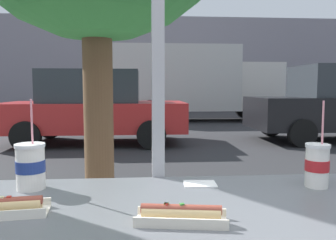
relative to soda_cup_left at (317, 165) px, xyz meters
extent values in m
plane|color=#2D2D30|center=(-0.57, 8.14, -1.04)|extent=(60.00, 60.00, 0.00)
cube|color=#B2ADA3|center=(-0.57, 1.74, -0.99)|extent=(16.00, 2.80, 0.11)
cube|color=#404245|center=(-0.57, 0.16, -0.09)|extent=(2.02, 0.02, 0.02)
cube|color=gray|center=(-0.57, 18.54, 1.66)|extent=(28.00, 1.20, 5.40)
cylinder|color=white|center=(0.00, 0.00, -0.01)|extent=(0.08, 0.08, 0.15)
cylinder|color=red|center=(0.00, 0.00, 0.00)|extent=(0.08, 0.08, 0.04)
cylinder|color=black|center=(0.00, 0.00, 0.06)|extent=(0.07, 0.07, 0.01)
cylinder|color=white|center=(0.00, 0.00, 0.07)|extent=(0.09, 0.09, 0.01)
cylinder|color=pink|center=(0.01, -0.01, 0.13)|extent=(0.02, 0.03, 0.20)
cylinder|color=white|center=(-1.03, 0.05, -0.01)|extent=(0.10, 0.10, 0.15)
cylinder|color=navy|center=(-1.03, 0.05, 0.00)|extent=(0.10, 0.10, 0.04)
cylinder|color=black|center=(-1.03, 0.05, 0.07)|extent=(0.09, 0.09, 0.01)
cylinder|color=white|center=(-1.03, 0.05, 0.08)|extent=(0.10, 0.10, 0.01)
cylinder|color=pink|center=(-1.02, 0.04, 0.14)|extent=(0.01, 0.03, 0.20)
cube|color=silver|center=(-1.04, -0.20, -0.08)|extent=(0.27, 0.12, 0.01)
cube|color=silver|center=(-1.04, -0.15, -0.07)|extent=(0.26, 0.04, 0.03)
cube|color=red|center=(-1.01, -0.20, -0.03)|extent=(0.01, 0.01, 0.01)
cube|color=beige|center=(-1.03, -0.20, -0.03)|extent=(0.01, 0.01, 0.01)
cube|color=beige|center=(-0.53, -0.29, -0.08)|extent=(0.25, 0.11, 0.01)
cube|color=beige|center=(-0.54, -0.33, -0.07)|extent=(0.24, 0.04, 0.03)
cube|color=beige|center=(-0.52, -0.25, -0.07)|extent=(0.24, 0.04, 0.03)
cylinder|color=#DBB77A|center=(-0.53, -0.29, -0.06)|extent=(0.21, 0.07, 0.04)
cylinder|color=brown|center=(-0.53, -0.29, -0.04)|extent=(0.22, 0.06, 0.03)
cube|color=red|center=(-0.57, -0.29, -0.03)|extent=(0.01, 0.01, 0.01)
cube|color=#337A2D|center=(-0.57, -0.29, -0.03)|extent=(0.01, 0.01, 0.01)
cube|color=#337A2D|center=(-0.53, -0.29, -0.03)|extent=(0.01, 0.01, 0.01)
cube|color=white|center=(-0.42, 0.06, -0.08)|extent=(0.12, 0.10, 0.00)
cube|color=red|center=(-1.79, 6.95, -0.38)|extent=(4.28, 1.88, 0.68)
cube|color=#282D33|center=(-1.86, 6.95, 0.33)|extent=(2.23, 1.66, 0.75)
cylinder|color=black|center=(-0.46, 7.89, -0.72)|extent=(0.64, 0.18, 0.64)
cylinder|color=black|center=(-0.46, 6.01, -0.72)|extent=(0.64, 0.18, 0.64)
cylinder|color=black|center=(-3.12, 7.89, -0.72)|extent=(0.64, 0.18, 0.64)
cylinder|color=black|center=(-3.12, 6.01, -0.72)|extent=(0.64, 0.18, 0.64)
cube|color=black|center=(4.26, 6.95, -0.33)|extent=(4.29, 1.86, 0.79)
cylinder|color=black|center=(2.93, 7.88, -0.72)|extent=(0.64, 0.18, 0.64)
cylinder|color=black|center=(2.93, 6.02, -0.72)|extent=(0.64, 0.18, 0.64)
cube|color=beige|center=(0.58, 12.48, 0.69)|extent=(5.12, 2.20, 2.56)
cube|color=beige|center=(3.94, 12.48, 0.36)|extent=(1.90, 2.10, 1.90)
cylinder|color=black|center=(3.94, 13.53, -0.59)|extent=(0.90, 0.24, 0.90)
cylinder|color=black|center=(3.94, 11.43, -0.59)|extent=(0.90, 0.24, 0.90)
cylinder|color=black|center=(-0.36, 13.58, -0.59)|extent=(0.90, 0.24, 0.90)
cylinder|color=black|center=(-0.36, 11.38, -0.59)|extent=(0.90, 0.24, 0.90)
cylinder|color=brown|center=(-1.03, 1.85, 0.18)|extent=(0.26, 0.26, 2.22)
camera|label=1|loc=(-0.63, -1.14, 0.27)|focal=35.54mm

